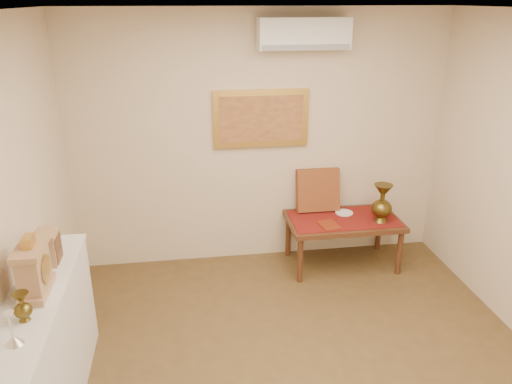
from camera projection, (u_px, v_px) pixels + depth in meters
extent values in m
plane|color=white|center=(326.00, 12.00, 2.74)|extent=(4.50, 4.50, 0.00)
cube|color=beige|center=(261.00, 141.00, 5.30)|extent=(4.00, 0.02, 2.70)
cube|color=maroon|center=(344.00, 219.00, 5.37)|extent=(1.14, 0.59, 0.01)
cylinder|color=white|center=(344.00, 213.00, 5.49)|extent=(0.19, 0.19, 0.01)
cube|color=maroon|center=(329.00, 225.00, 5.19)|extent=(0.22, 0.28, 0.01)
cube|color=maroon|center=(318.00, 190.00, 5.50)|extent=(0.47, 0.20, 0.48)
cube|color=silver|center=(41.00, 371.00, 3.29)|extent=(0.35, 2.00, 0.95)
cube|color=silver|center=(29.00, 308.00, 3.11)|extent=(0.37, 2.02, 0.03)
cube|color=tan|center=(37.00, 290.00, 3.24)|extent=(0.16, 0.36, 0.05)
cube|color=tan|center=(33.00, 269.00, 3.18)|extent=(0.14, 0.30, 0.25)
cylinder|color=beige|center=(46.00, 268.00, 3.19)|extent=(0.01, 0.17, 0.17)
cylinder|color=gold|center=(47.00, 268.00, 3.19)|extent=(0.01, 0.19, 0.19)
cube|color=tan|center=(30.00, 249.00, 3.13)|extent=(0.17, 0.34, 0.04)
cube|color=gold|center=(28.00, 241.00, 3.11)|extent=(0.06, 0.11, 0.07)
cube|color=tan|center=(48.00, 249.00, 3.58)|extent=(0.15, 0.20, 0.22)
cube|color=#512B18|center=(60.00, 254.00, 3.61)|extent=(0.01, 0.17, 0.09)
cube|color=#512B18|center=(58.00, 242.00, 3.57)|extent=(0.01, 0.17, 0.09)
cube|color=tan|center=(45.00, 234.00, 3.54)|extent=(0.16, 0.21, 0.02)
cube|color=#512B18|center=(343.00, 221.00, 5.38)|extent=(1.20, 0.70, 0.05)
cylinder|color=#512B18|center=(300.00, 260.00, 5.14)|extent=(0.06, 0.06, 0.50)
cylinder|color=#512B18|center=(399.00, 253.00, 5.29)|extent=(0.06, 0.06, 0.50)
cylinder|color=#512B18|center=(288.00, 235.00, 5.67)|extent=(0.06, 0.06, 0.50)
cylinder|color=#512B18|center=(379.00, 229.00, 5.82)|extent=(0.06, 0.06, 0.50)
cube|color=gold|center=(261.00, 119.00, 5.19)|extent=(1.00, 0.05, 0.60)
cube|color=#A96C3A|center=(261.00, 119.00, 5.16)|extent=(0.88, 0.01, 0.48)
cube|color=white|center=(304.00, 33.00, 4.84)|extent=(0.90, 0.24, 0.30)
cube|color=gray|center=(306.00, 47.00, 4.77)|extent=(0.86, 0.02, 0.05)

